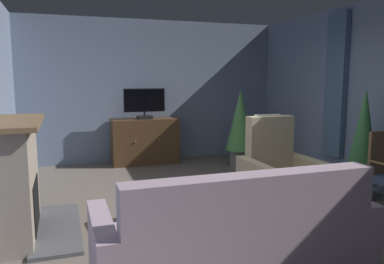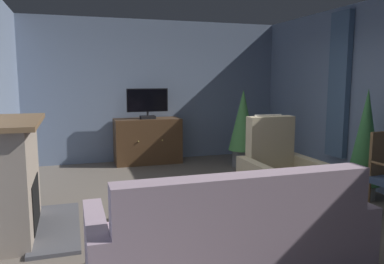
% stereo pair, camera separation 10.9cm
% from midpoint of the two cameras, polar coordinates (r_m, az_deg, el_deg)
% --- Properties ---
extents(ground_plane, '(5.77, 7.27, 0.04)m').
position_cam_midpoint_polar(ground_plane, '(4.91, 4.21, -12.06)').
color(ground_plane, '#665B51').
extents(wall_back, '(5.77, 0.10, 2.81)m').
position_cam_midpoint_polar(wall_back, '(7.86, -4.92, 6.14)').
color(wall_back, slate).
rests_on(wall_back, ground_plane).
extents(curtain_panel_far, '(0.10, 0.44, 2.36)m').
position_cam_midpoint_polar(curtain_panel_far, '(6.76, 21.55, 6.49)').
color(curtain_panel_far, slate).
extents(rug_central, '(2.02, 1.85, 0.01)m').
position_cam_midpoint_polar(rug_central, '(4.64, 3.84, -12.97)').
color(rug_central, tan).
rests_on(rug_central, ground_plane).
extents(fireplace, '(0.95, 1.48, 1.24)m').
position_cam_midpoint_polar(fireplace, '(4.49, -24.63, -6.53)').
color(fireplace, '#4C4C51').
rests_on(fireplace, ground_plane).
extents(tv_cabinet, '(1.28, 0.58, 0.88)m').
position_cam_midpoint_polar(tv_cabinet, '(7.56, -6.24, -1.49)').
color(tv_cabinet, '#352315').
rests_on(tv_cabinet, ground_plane).
extents(television, '(0.80, 0.20, 0.59)m').
position_cam_midpoint_polar(television, '(7.42, -6.25, 4.38)').
color(television, black).
rests_on(television, tv_cabinet).
extents(coffee_table, '(1.16, 0.57, 0.44)m').
position_cam_midpoint_polar(coffee_table, '(4.45, -1.00, -8.70)').
color(coffee_table, brown).
rests_on(coffee_table, ground_plane).
extents(tv_remote, '(0.17, 0.12, 0.02)m').
position_cam_midpoint_polar(tv_remote, '(4.41, 2.11, -8.00)').
color(tv_remote, black).
rests_on(tv_remote, coffee_table).
extents(folded_newspaper, '(0.33, 0.26, 0.01)m').
position_cam_midpoint_polar(folded_newspaper, '(4.42, 1.58, -8.07)').
color(folded_newspaper, silver).
rests_on(folded_newspaper, coffee_table).
extents(sofa_floral, '(2.25, 0.94, 0.99)m').
position_cam_midpoint_polar(sofa_floral, '(3.24, 6.71, -16.47)').
color(sofa_floral, '#AD93A3').
rests_on(sofa_floral, ground_plane).
extents(armchair_near_window, '(0.89, 0.83, 1.19)m').
position_cam_midpoint_polar(armchair_near_window, '(5.05, 13.52, -7.16)').
color(armchair_near_window, tan).
rests_on(armchair_near_window, ground_plane).
extents(potted_plant_small_fern_corner, '(0.47, 0.47, 1.53)m').
position_cam_midpoint_polar(potted_plant_small_fern_corner, '(5.76, 24.99, -1.23)').
color(potted_plant_small_fern_corner, beige).
rests_on(potted_plant_small_fern_corner, ground_plane).
extents(potted_plant_tall_palm_by_window, '(0.53, 0.53, 1.46)m').
position_cam_midpoint_polar(potted_plant_tall_palm_by_window, '(7.22, 8.03, 1.06)').
color(potted_plant_tall_palm_by_window, slate).
rests_on(potted_plant_tall_palm_by_window, ground_plane).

